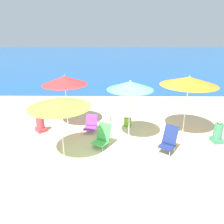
% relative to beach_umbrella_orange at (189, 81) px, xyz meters
% --- Properties ---
extents(ground_plane, '(60.00, 60.00, 0.00)m').
position_rel_beach_umbrella_orange_xyz_m(ground_plane, '(-2.02, -1.36, -2.05)').
color(ground_plane, beige).
extents(sea_water, '(60.00, 40.00, 0.01)m').
position_rel_beach_umbrella_orange_xyz_m(sea_water, '(-2.02, 24.92, -2.04)').
color(sea_water, '#1E5699').
rests_on(sea_water, ground).
extents(beach_umbrella_orange, '(2.07, 2.07, 2.24)m').
position_rel_beach_umbrella_orange_xyz_m(beach_umbrella_orange, '(0.00, 0.00, 0.00)').
color(beach_umbrella_orange, white).
rests_on(beach_umbrella_orange, ground).
extents(beach_umbrella_green, '(1.59, 1.59, 2.20)m').
position_rel_beach_umbrella_orange_xyz_m(beach_umbrella_green, '(-2.17, -0.59, -0.03)').
color(beach_umbrella_green, white).
rests_on(beach_umbrella_green, ground).
extents(beach_umbrella_red, '(1.83, 1.83, 2.14)m').
position_rel_beach_umbrella_orange_xyz_m(beach_umbrella_red, '(-4.67, 0.64, -0.13)').
color(beach_umbrella_red, white).
rests_on(beach_umbrella_red, ground).
extents(beach_umbrella_lime, '(1.86, 1.86, 2.00)m').
position_rel_beach_umbrella_orange_xyz_m(beach_umbrella_lime, '(-4.30, -1.79, -0.24)').
color(beach_umbrella_lime, white).
rests_on(beach_umbrella_lime, ground).
extents(beach_chair_purple, '(0.54, 0.65, 0.66)m').
position_rel_beach_umbrella_orange_xyz_m(beach_chair_purple, '(-3.62, 0.03, -1.74)').
color(beach_chair_purple, silver).
rests_on(beach_chair_purple, ground).
extents(beach_chair_green, '(0.72, 0.74, 0.81)m').
position_rel_beach_umbrella_orange_xyz_m(beach_chair_green, '(-3.10, -1.12, -1.68)').
color(beach_chair_green, silver).
rests_on(beach_chair_green, ground).
extents(beach_chair_navy, '(0.71, 0.74, 0.88)m').
position_rel_beach_umbrella_orange_xyz_m(beach_chair_navy, '(-0.92, -1.45, -1.62)').
color(beach_chair_navy, silver).
rests_on(beach_chair_navy, ground).
extents(person_seated_near, '(0.40, 0.45, 0.90)m').
position_rel_beach_umbrella_orange_xyz_m(person_seated_near, '(0.97, -0.80, -1.68)').
color(person_seated_near, '#3F8C66').
rests_on(person_seated_near, ground).
extents(person_seated_far, '(0.52, 0.53, 0.80)m').
position_rel_beach_umbrella_orange_xyz_m(person_seated_far, '(-5.61, 0.01, -1.72)').
color(person_seated_far, '#BF3F4C').
rests_on(person_seated_far, ground).
extents(backpack_lime, '(0.31, 0.26, 0.32)m').
position_rel_beach_umbrella_orange_xyz_m(backpack_lime, '(-2.14, 0.62, -1.89)').
color(backpack_lime, '#8ECC3D').
rests_on(backpack_lime, ground).
extents(water_bottle, '(0.07, 0.07, 0.22)m').
position_rel_beach_umbrella_orange_xyz_m(water_bottle, '(-2.87, 1.09, -1.96)').
color(water_bottle, '#4CB266').
rests_on(water_bottle, ground).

